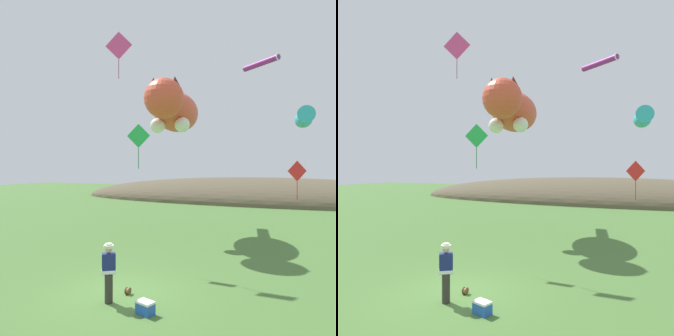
# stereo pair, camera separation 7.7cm
# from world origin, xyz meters

# --- Properties ---
(ground_plane) EXTENTS (120.00, 120.00, 0.00)m
(ground_plane) POSITION_xyz_m (0.00, 0.00, 0.00)
(ground_plane) COLOR #477033
(distant_hill_ridge) EXTENTS (52.54, 16.04, 5.70)m
(distant_hill_ridge) POSITION_xyz_m (2.06, 31.49, 0.00)
(distant_hill_ridge) COLOR brown
(distant_hill_ridge) RESTS_ON ground
(festival_attendant) EXTENTS (0.49, 0.45, 1.77)m
(festival_attendant) POSITION_xyz_m (0.12, -0.71, 0.95)
(festival_attendant) COLOR #332D28
(festival_attendant) RESTS_ON ground
(kite_spool) EXTENTS (0.13, 0.22, 0.22)m
(kite_spool) POSITION_xyz_m (0.31, 0.09, 0.11)
(kite_spool) COLOR olive
(kite_spool) RESTS_ON ground
(picnic_cooler) EXTENTS (0.56, 0.46, 0.36)m
(picnic_cooler) POSITION_xyz_m (1.46, -0.94, 0.18)
(picnic_cooler) COLOR blue
(picnic_cooler) RESTS_ON ground
(kite_giant_cat) EXTENTS (3.45, 9.26, 2.83)m
(kite_giant_cat) POSITION_xyz_m (-1.92, 9.33, 7.47)
(kite_giant_cat) COLOR #E04C33
(kite_fish_windsock) EXTENTS (1.17, 3.34, 1.01)m
(kite_fish_windsock) POSITION_xyz_m (5.32, 10.31, 6.71)
(kite_fish_windsock) COLOR #33B2CC
(kite_tube_streamer) EXTENTS (2.57, 2.02, 0.44)m
(kite_tube_streamer) POSITION_xyz_m (2.78, 12.44, 10.66)
(kite_tube_streamer) COLOR #8C268C
(kite_diamond_pink) EXTENTS (1.26, 0.34, 2.20)m
(kite_diamond_pink) POSITION_xyz_m (-2.60, 4.19, 9.74)
(kite_diamond_pink) COLOR #E53F8C
(kite_diamond_green) EXTENTS (1.02, 0.21, 1.94)m
(kite_diamond_green) POSITION_xyz_m (-1.17, 3.50, 5.38)
(kite_diamond_green) COLOR green
(kite_diamond_red) EXTENTS (0.85, 0.57, 1.91)m
(kite_diamond_red) POSITION_xyz_m (5.04, 8.19, 3.85)
(kite_diamond_red) COLOR red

